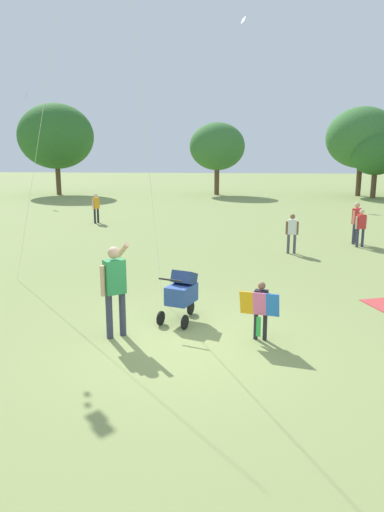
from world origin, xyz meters
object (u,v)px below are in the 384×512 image
at_px(stroller, 182,291).
at_px(person_sitting_far, 96,206).
at_px(person_back_turned, 356,220).
at_px(person_kid_running, 361,225).
at_px(person_couple_left, 292,230).
at_px(person_adult_flyer, 115,283).
at_px(child_with_butterfly_kite, 261,306).

relative_size(stroller, person_sitting_far, 0.83).
bearing_deg(person_back_turned, person_kid_running, -88.31).
distance_m(person_sitting_far, person_couple_left, 10.09).
xyz_separation_m(person_adult_flyer, stroller, (1.11, 0.92, -0.40)).
bearing_deg(stroller, person_back_turned, 56.98).
relative_size(person_adult_flyer, person_couple_left, 1.35).
xyz_separation_m(person_couple_left, person_kid_running, (2.51, 1.24, 0.01)).
relative_size(child_with_butterfly_kite, stroller, 0.96).
height_order(stroller, person_back_turned, person_back_turned).
relative_size(person_sitting_far, person_kid_running, 1.02).
bearing_deg(person_back_turned, child_with_butterfly_kite, -113.10).
bearing_deg(person_kid_running, stroller, -125.06).
height_order(person_sitting_far, person_back_turned, person_back_turned).
relative_size(stroller, person_couple_left, 0.86).
xyz_separation_m(person_adult_flyer, person_back_turned, (6.55, 9.29, -0.13)).
height_order(person_kid_running, person_back_turned, person_back_turned).
bearing_deg(person_sitting_far, person_couple_left, -36.39).
height_order(person_adult_flyer, person_kid_running, person_adult_flyer).
relative_size(person_adult_flyer, person_sitting_far, 1.30).
relative_size(stroller, person_back_turned, 0.75).
height_order(person_adult_flyer, person_couple_left, person_adult_flyer).
relative_size(person_couple_left, person_kid_running, 0.98).
distance_m(stroller, person_sitting_far, 13.54).
height_order(person_adult_flyer, person_back_turned, person_adult_flyer).
bearing_deg(child_with_butterfly_kite, person_back_turned, 66.90).
bearing_deg(child_with_butterfly_kite, person_kid_running, 65.40).
bearing_deg(person_couple_left, person_kid_running, 26.40).
bearing_deg(stroller, person_adult_flyer, -140.37).
bearing_deg(person_adult_flyer, person_kid_running, 52.93).
distance_m(child_with_butterfly_kite, person_adult_flyer, 2.62).
relative_size(child_with_butterfly_kite, person_kid_running, 0.81).
bearing_deg(person_sitting_far, person_kid_running, -24.04).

